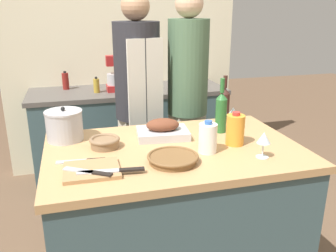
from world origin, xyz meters
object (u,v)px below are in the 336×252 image
at_px(mixing_bowl, 105,142).
at_px(wine_glass_left, 233,113).
at_px(knife_bread, 89,172).
at_px(condiment_bottle_tall, 191,79).
at_px(wine_bottle_dark, 221,111).
at_px(wine_glass_right, 264,139).
at_px(stock_pot, 64,125).
at_px(knife_chef, 114,171).
at_px(wine_bottle_green, 224,104).
at_px(juice_jug, 235,130).
at_px(milk_jug, 208,138).
at_px(wicker_basket, 173,158).
at_px(roasting_pan, 163,130).
at_px(condiment_bottle_extra, 66,81).
at_px(cutting_board, 92,170).
at_px(knife_paring, 83,161).
at_px(condiment_bottle_short, 96,86).
at_px(person_cook_guest, 188,95).
at_px(person_cook_aproned, 138,100).
at_px(stand_mixer, 117,76).

height_order(mixing_bowl, wine_glass_left, wine_glass_left).
height_order(knife_bread, condiment_bottle_tall, condiment_bottle_tall).
xyz_separation_m(wine_bottle_dark, wine_glass_right, (0.05, -0.41, -0.03)).
bearing_deg(stock_pot, condiment_bottle_tall, 47.20).
xyz_separation_m(knife_chef, condiment_bottle_tall, (0.98, 1.80, 0.03)).
xyz_separation_m(wine_bottle_green, condiment_bottle_tall, (0.19, 1.21, -0.07)).
bearing_deg(juice_jug, milk_jug, -160.46).
distance_m(milk_jug, wine_glass_left, 0.46).
relative_size(wicker_basket, knife_chef, 0.83).
relative_size(roasting_pan, condiment_bottle_extra, 1.84).
bearing_deg(cutting_board, mixing_bowl, 72.95).
xyz_separation_m(wine_glass_right, knife_paring, (-0.87, 0.18, -0.09)).
relative_size(wine_bottle_dark, wine_glass_right, 2.47).
distance_m(wine_bottle_dark, wine_glass_left, 0.13).
relative_size(wicker_basket, knife_bread, 1.17).
bearing_deg(knife_bread, condiment_bottle_extra, 93.02).
relative_size(roasting_pan, wine_glass_left, 2.43).
height_order(cutting_board, wine_bottle_dark, wine_bottle_dark).
bearing_deg(wine_bottle_green, mixing_bowl, -162.39).
bearing_deg(wicker_basket, knife_bread, -173.39).
bearing_deg(wicker_basket, juice_jug, 20.04).
distance_m(roasting_pan, condiment_bottle_short, 1.33).
bearing_deg(person_cook_guest, juice_jug, -104.84).
xyz_separation_m(stock_pot, knife_chef, (0.21, -0.52, -0.06)).
bearing_deg(person_cook_aproned, wicker_basket, -102.18).
xyz_separation_m(milk_jug, condiment_bottle_extra, (-0.71, 1.79, -0.01)).
bearing_deg(wine_bottle_green, stand_mixer, 115.74).
xyz_separation_m(milk_jug, wine_glass_left, (0.30, 0.34, 0.02)).
relative_size(juice_jug, wine_bottle_dark, 0.56).
distance_m(roasting_pan, juice_jug, 0.41).
relative_size(wine_bottle_dark, knife_chef, 1.09).
bearing_deg(stock_pot, milk_jug, -28.25).
height_order(roasting_pan, wicker_basket, roasting_pan).
bearing_deg(knife_paring, stand_mixer, 76.50).
height_order(wine_glass_right, knife_paring, wine_glass_right).
distance_m(wicker_basket, stand_mixer, 1.68).
relative_size(juice_jug, condiment_bottle_tall, 1.34).
height_order(knife_bread, person_cook_guest, person_cook_guest).
relative_size(wine_glass_left, knife_bread, 0.60).
bearing_deg(knife_paring, condiment_bottle_extra, 92.57).
xyz_separation_m(roasting_pan, wine_bottle_dark, (0.36, -0.00, 0.09)).
bearing_deg(cutting_board, wicker_basket, 0.66).
distance_m(stand_mixer, person_cook_guest, 0.82).
bearing_deg(wine_bottle_dark, person_cook_aproned, 119.38).
bearing_deg(condiment_bottle_extra, person_cook_aproned, -58.30).
bearing_deg(condiment_bottle_tall, roasting_pan, -114.94).
height_order(mixing_bowl, milk_jug, milk_jug).
distance_m(roasting_pan, stock_pot, 0.55).
relative_size(stock_pot, knife_chef, 0.69).
distance_m(roasting_pan, knife_paring, 0.52).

